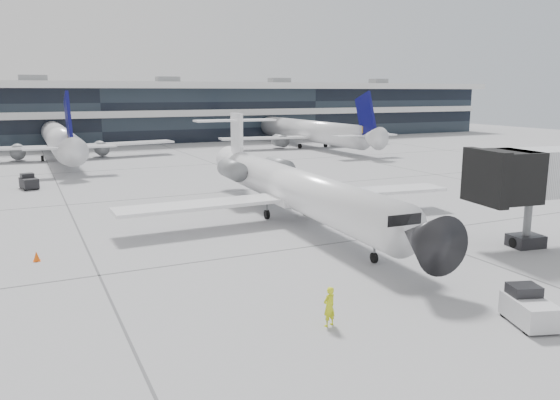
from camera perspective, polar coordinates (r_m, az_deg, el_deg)
ground at (r=32.80m, az=-0.73°, el=-5.42°), size 220.00×220.00×0.00m
terminal at (r=111.40m, az=-18.94°, el=8.38°), size 170.00×22.00×10.00m
bg_jet_center at (r=84.21m, az=-21.91°, el=4.03°), size 32.00×40.00×9.60m
bg_jet_right at (r=95.42m, az=2.87°, el=5.58°), size 32.00×40.00×9.60m
regional_jet at (r=40.10m, az=1.37°, el=1.39°), size 25.87×32.27×7.45m
ramp_worker at (r=22.66m, az=5.16°, el=-11.02°), size 0.70×0.55×1.68m
baggage_tug at (r=24.99m, az=24.57°, el=-10.25°), size 2.10×2.72×1.52m
traffic_cone at (r=33.86m, az=-24.10°, el=-5.41°), size 0.49×0.49×0.58m
far_tug at (r=59.24m, az=-24.77°, el=1.72°), size 1.84×2.56×1.47m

